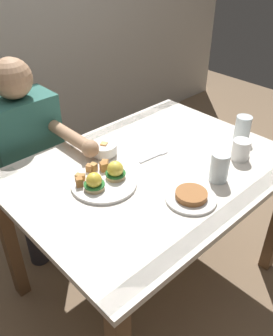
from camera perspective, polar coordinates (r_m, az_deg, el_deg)
name	(u,v)px	position (r m, az deg, el deg)	size (l,w,h in m)	color
ground_plane	(149,277)	(2.08, 1.95, -17.03)	(6.00, 6.00, 0.00)	#7F664C
dining_table	(151,187)	(1.63, 2.38, -2.98)	(1.20, 0.90, 0.74)	silver
eggs_benedict_plate	(104,179)	(1.46, -5.24, -1.81)	(0.27, 0.27, 0.09)	white
fruit_bowl	(104,149)	(1.64, -5.17, 3.03)	(0.12, 0.12, 0.06)	white
coffee_mug	(241,149)	(1.66, 16.40, 2.92)	(0.11, 0.08, 0.09)	white
fork	(155,156)	(1.64, 2.99, 1.91)	(0.16, 0.03, 0.00)	silver
water_glass_near	(242,130)	(1.82, 16.57, 5.86)	(0.08, 0.08, 0.13)	silver
water_glass_far	(219,169)	(1.50, 13.09, -0.11)	(0.08, 0.08, 0.13)	silver
side_plate	(191,197)	(1.39, 8.71, -4.57)	(0.20, 0.20, 0.04)	white
diner_person	(30,154)	(1.90, -16.62, 2.10)	(0.34, 0.54, 1.14)	#33333D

